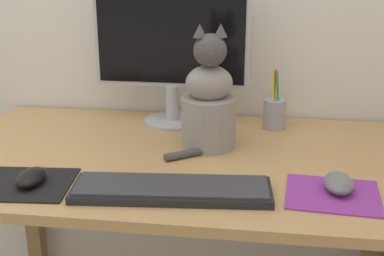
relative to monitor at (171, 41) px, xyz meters
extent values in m
cube|color=tan|center=(0.07, -0.26, -0.26)|extent=(1.24, 0.71, 0.02)
cube|color=olive|center=(-0.51, 0.06, -0.62)|extent=(0.05, 0.05, 0.68)
cube|color=olive|center=(0.65, 0.06, -0.62)|extent=(0.05, 0.05, 0.68)
cylinder|color=#B2B2B7|center=(0.00, 0.00, -0.25)|extent=(0.17, 0.17, 0.01)
cylinder|color=#B2B2B7|center=(0.00, 0.00, -0.19)|extent=(0.04, 0.04, 0.11)
cube|color=#B2B2B7|center=(0.00, 0.00, 0.03)|extent=(0.46, 0.02, 0.33)
cube|color=black|center=(0.00, -0.01, 0.03)|extent=(0.43, 0.00, 0.31)
cube|color=black|center=(0.08, -0.48, -0.24)|extent=(0.45, 0.17, 0.02)
cube|color=#333338|center=(0.08, -0.48, -0.23)|extent=(0.43, 0.15, 0.01)
cube|color=black|center=(-0.25, -0.48, -0.25)|extent=(0.22, 0.20, 0.00)
cube|color=purple|center=(0.43, -0.44, -0.25)|extent=(0.21, 0.19, 0.00)
ellipsoid|color=black|center=(-0.24, -0.48, -0.23)|extent=(0.06, 0.10, 0.03)
ellipsoid|color=slate|center=(0.45, -0.42, -0.23)|extent=(0.06, 0.10, 0.04)
cylinder|color=gray|center=(0.13, -0.18, -0.18)|extent=(0.18, 0.18, 0.14)
ellipsoid|color=gray|center=(0.13, -0.18, -0.08)|extent=(0.15, 0.13, 0.09)
sphere|color=#474242|center=(0.13, -0.19, 0.01)|extent=(0.11, 0.11, 0.09)
cone|color=#474242|center=(0.11, -0.20, 0.06)|extent=(0.04, 0.04, 0.03)
cone|color=#474242|center=(0.16, -0.18, 0.06)|extent=(0.04, 0.04, 0.03)
cylinder|color=#474242|center=(0.11, -0.25, -0.24)|extent=(0.17, 0.13, 0.02)
cylinder|color=#99999E|center=(0.31, -0.01, -0.21)|extent=(0.07, 0.07, 0.09)
cylinder|color=yellow|center=(0.30, -0.01, -0.15)|extent=(0.01, 0.02, 0.14)
cylinder|color=red|center=(0.30, 0.00, -0.15)|extent=(0.01, 0.02, 0.14)
cylinder|color=green|center=(0.32, -0.01, -0.15)|extent=(0.02, 0.01, 0.14)
camera|label=1|loc=(0.27, -1.53, 0.28)|focal=50.00mm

